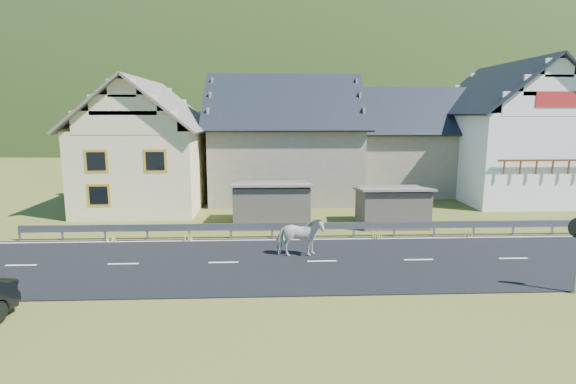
{
  "coord_description": "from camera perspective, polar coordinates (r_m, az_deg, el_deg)",
  "views": [
    {
      "loc": [
        -2.14,
        -17.46,
        5.98
      ],
      "look_at": [
        -1.29,
        2.28,
        2.51
      ],
      "focal_mm": 28.0,
      "sensor_mm": 36.0,
      "label": 1
    }
  ],
  "objects": [
    {
      "name": "guardrail",
      "position": [
        21.93,
        3.22,
        -4.37
      ],
      "size": [
        28.1,
        0.09,
        0.75
      ],
      "color": "#93969B",
      "rests_on": "ground"
    },
    {
      "name": "lane_markings",
      "position": [
        18.57,
        4.33,
        -8.73
      ],
      "size": [
        60.0,
        6.6,
        0.01
      ],
      "primitive_type": "cube",
      "color": "silver",
      "rests_on": "road"
    },
    {
      "name": "house_cream",
      "position": [
        30.54,
        -17.51,
        6.44
      ],
      "size": [
        7.8,
        9.8,
        8.3
      ],
      "color": "beige",
      "rests_on": "ground"
    },
    {
      "name": "shed_right",
      "position": [
        24.89,
        13.06,
        -1.86
      ],
      "size": [
        3.8,
        2.9,
        2.2
      ],
      "primitive_type": "cube",
      "color": "brown",
      "rests_on": "ground"
    },
    {
      "name": "road",
      "position": [
        18.58,
        4.33,
        -8.8
      ],
      "size": [
        60.0,
        7.0,
        0.04
      ],
      "primitive_type": "cube",
      "color": "black",
      "rests_on": "ground"
    },
    {
      "name": "horse",
      "position": [
        18.91,
        1.5,
        -5.7
      ],
      "size": [
        0.93,
        2.0,
        1.68
      ],
      "primitive_type": "imported",
      "rotation": [
        0.0,
        0.0,
        1.56
      ],
      "color": "beige",
      "rests_on": "road"
    },
    {
      "name": "ground",
      "position": [
        18.58,
        4.33,
        -8.86
      ],
      "size": [
        160.0,
        160.0,
        0.0
      ],
      "primitive_type": "plane",
      "color": "#404C17",
      "rests_on": "ground"
    },
    {
      "name": "conifer_patch",
      "position": [
        137.99,
        -25.33,
        9.01
      ],
      "size": [
        76.0,
        50.0,
        28.0
      ],
      "primitive_type": "ellipsoid",
      "color": "black",
      "rests_on": "ground"
    },
    {
      "name": "house_white",
      "position": [
        35.84,
        26.34,
        7.46
      ],
      "size": [
        8.8,
        10.8,
        9.7
      ],
      "color": "white",
      "rests_on": "ground"
    },
    {
      "name": "house_stone_a",
      "position": [
        32.51,
        -0.46,
        7.57
      ],
      "size": [
        10.8,
        9.8,
        8.9
      ],
      "color": "gray",
      "rests_on": "ground"
    },
    {
      "name": "mountain",
      "position": [
        199.29,
        -0.4,
        2.45
      ],
      "size": [
        440.0,
        280.0,
        260.0
      ],
      "primitive_type": "ellipsoid",
      "color": "black",
      "rests_on": "ground"
    },
    {
      "name": "house_stone_b",
      "position": [
        36.26,
        15.54,
        6.83
      ],
      "size": [
        9.8,
        8.8,
        8.1
      ],
      "color": "gray",
      "rests_on": "ground"
    },
    {
      "name": "shed_left",
      "position": [
        24.46,
        -2.09,
        -1.57
      ],
      "size": [
        4.3,
        3.3,
        2.4
      ],
      "primitive_type": "cube",
      "color": "brown",
      "rests_on": "ground"
    }
  ]
}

